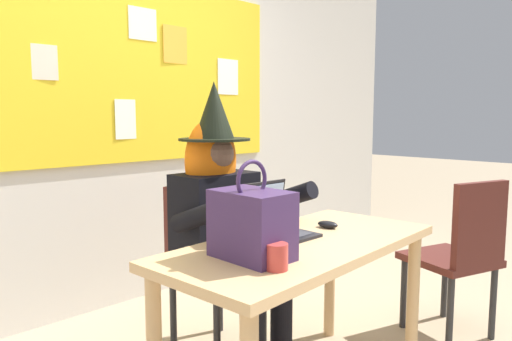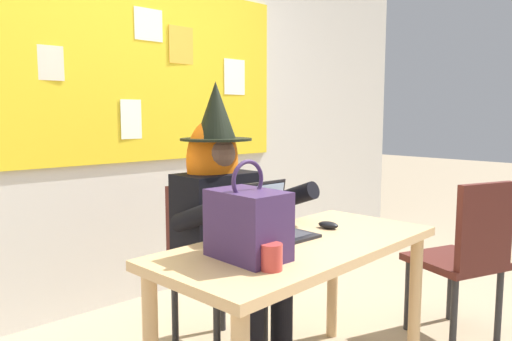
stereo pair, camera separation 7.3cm
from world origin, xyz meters
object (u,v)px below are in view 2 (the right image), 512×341
coffee_mug (271,257)px  chair_extra_corner (466,252)px  desk_main (300,265)px  handbag (248,223)px  person_costumed (224,208)px  computer_mouse (328,225)px  laptop (275,224)px  chair_at_desk (210,257)px

coffee_mug → chair_extra_corner: bearing=-3.2°
desk_main → handbag: handbag is taller
desk_main → person_costumed: 0.57m
computer_mouse → coffee_mug: bearing=-166.8°
person_costumed → coffee_mug: size_ratio=15.06×
computer_mouse → laptop: bearing=156.4°
desk_main → chair_extra_corner: size_ratio=1.50×
handbag → coffee_mug: handbag is taller
laptop → coffee_mug: laptop is taller
chair_at_desk → laptop: laptop is taller
chair_extra_corner → desk_main: bearing=94.2°
chair_extra_corner → handbag: bearing=98.2°
desk_main → coffee_mug: coffee_mug is taller
desk_main → laptop: size_ratio=5.08×
chair_extra_corner → computer_mouse: bearing=85.0°
chair_at_desk → laptop: bearing=-5.2°
person_costumed → desk_main: bearing=-2.8°
laptop → handbag: handbag is taller
handbag → coffee_mug: (-0.04, -0.16, -0.09)m
person_costumed → coffee_mug: bearing=-28.4°
chair_at_desk → computer_mouse: (0.26, -0.60, 0.24)m
laptop → coffee_mug: (-0.35, -0.33, -0.01)m
desk_main → person_costumed: person_costumed is taller
chair_at_desk → chair_extra_corner: chair_extra_corner is taller
handbag → chair_extra_corner: size_ratio=0.42×
person_costumed → chair_extra_corner: person_costumed is taller
computer_mouse → chair_extra_corner: chair_extra_corner is taller
laptop → chair_extra_corner: size_ratio=0.30×
person_costumed → laptop: size_ratio=5.32×
person_costumed → handbag: 0.67m
desk_main → coffee_mug: size_ratio=14.39×
handbag → chair_extra_corner: bearing=-10.0°
computer_mouse → desk_main: bearing=-174.1°
coffee_mug → laptop: bearing=43.1°
handbag → laptop: bearing=28.0°
desk_main → chair_extra_corner: 1.10m
desk_main → chair_at_desk: size_ratio=1.54×
desk_main → handbag: size_ratio=3.62×
handbag → person_costumed: bearing=58.6°
handbag → chair_at_desk: bearing=63.7°
laptop → handbag: 0.37m
chair_at_desk → laptop: (-0.02, -0.52, 0.27)m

